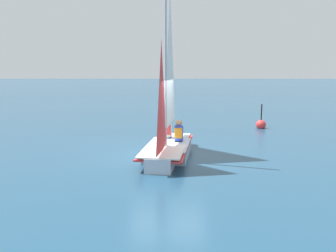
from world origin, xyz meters
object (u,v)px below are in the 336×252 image
sailor_helm (179,135)px  sailor_crew (168,132)px  sailboat_main (168,132)px  buoy_marker (261,124)px

sailor_helm → sailor_crew: 0.71m
sailboat_main → sailor_crew: size_ratio=4.82×
sailor_helm → buoy_marker: size_ratio=0.91×
sailboat_main → sailor_helm: (0.35, 0.44, -0.20)m
sailor_helm → sailor_crew: bearing=-138.8°
sailboat_main → buoy_marker: 7.21m
sailboat_main → sailor_helm: bearing=148.0°
sailor_crew → buoy_marker: buoy_marker is taller
sailboat_main → buoy_marker: (4.47, 5.62, -0.63)m
sailor_crew → sailor_helm: bearing=41.2°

